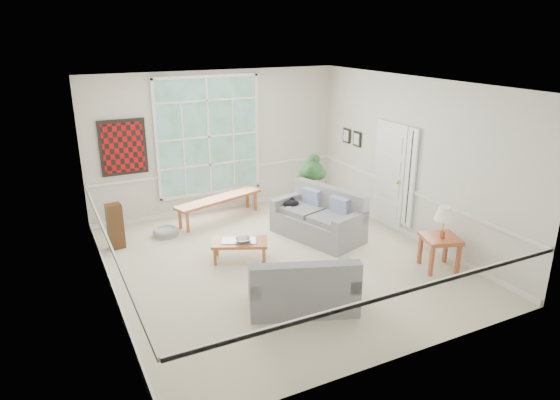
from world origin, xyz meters
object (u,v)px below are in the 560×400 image
object	(u,v)px
coffee_table	(240,250)
loveseat_front	(303,281)
loveseat_right	(318,214)
end_table	(308,206)
side_table	(439,253)

from	to	relation	value
coffee_table	loveseat_front	bearing A→B (deg)	-58.74
loveseat_right	coffee_table	distance (m)	1.75
coffee_table	end_table	world-z (taller)	end_table
loveseat_right	loveseat_front	distance (m)	2.57
loveseat_front	side_table	xyz separation A→B (m)	(2.61, 0.05, -0.12)
loveseat_right	end_table	bearing A→B (deg)	51.99
loveseat_front	end_table	distance (m)	3.63
coffee_table	end_table	distance (m)	2.44
loveseat_front	coffee_table	world-z (taller)	loveseat_front
loveseat_right	coffee_table	xyz separation A→B (m)	(-1.70, -0.26, -0.29)
loveseat_right	end_table	xyz separation A→B (m)	(0.37, 1.01, -0.22)
end_table	loveseat_right	bearing A→B (deg)	-110.21
side_table	end_table	bearing A→B (deg)	103.77
loveseat_right	end_table	distance (m)	1.10
loveseat_front	end_table	xyz separation A→B (m)	(1.86, 3.11, -0.16)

